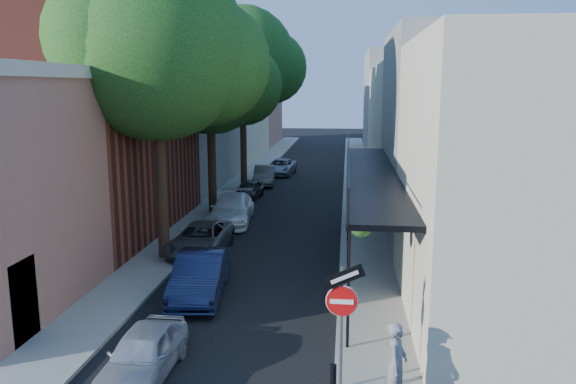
% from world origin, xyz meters
% --- Properties ---
extents(road_surface, '(6.00, 64.00, 0.01)m').
position_xyz_m(road_surface, '(0.00, 30.00, 0.01)').
color(road_surface, black).
rests_on(road_surface, ground).
extents(sidewalk_left, '(2.00, 64.00, 0.12)m').
position_xyz_m(sidewalk_left, '(-4.00, 30.00, 0.06)').
color(sidewalk_left, gray).
rests_on(sidewalk_left, ground).
extents(sidewalk_right, '(2.00, 64.00, 0.12)m').
position_xyz_m(sidewalk_right, '(4.00, 30.00, 0.06)').
color(sidewalk_right, gray).
rests_on(sidewalk_right, ground).
extents(buildings_left, '(10.10, 59.10, 12.00)m').
position_xyz_m(buildings_left, '(-9.30, 28.76, 4.94)').
color(buildings_left, '#B5765C').
rests_on(buildings_left, ground).
extents(buildings_right, '(9.80, 55.00, 10.00)m').
position_xyz_m(buildings_right, '(8.99, 29.49, 4.42)').
color(buildings_right, beige).
rests_on(buildings_right, ground).
extents(sign_post, '(0.89, 0.17, 2.99)m').
position_xyz_m(sign_post, '(3.16, 0.97, 2.04)').
color(sign_post, '#595B60').
rests_on(sign_post, ground).
extents(bollard, '(0.14, 0.14, 0.80)m').
position_xyz_m(bollard, '(3.00, 0.50, 0.52)').
color(bollard, black).
rests_on(bollard, sidewalk_right).
extents(oak_near, '(7.48, 6.80, 11.42)m').
position_xyz_m(oak_near, '(-3.37, 10.26, 7.88)').
color(oak_near, '#2F2012').
rests_on(oak_near, ground).
extents(oak_mid, '(6.60, 6.00, 10.20)m').
position_xyz_m(oak_mid, '(-3.42, 18.23, 7.06)').
color(oak_mid, '#2F2012').
rests_on(oak_mid, ground).
extents(oak_far, '(7.70, 7.00, 11.90)m').
position_xyz_m(oak_far, '(-3.35, 27.27, 8.26)').
color(oak_far, '#2F2012').
rests_on(oak_far, ground).
extents(parked_car_a, '(1.42, 3.42, 1.16)m').
position_xyz_m(parked_car_a, '(-1.40, 1.23, 0.58)').
color(parked_car_a, '#989DA8').
rests_on(parked_car_a, ground).
extents(parked_car_b, '(1.91, 4.40, 1.41)m').
position_xyz_m(parked_car_b, '(-1.40, 6.35, 0.70)').
color(parked_car_b, '#131A3C').
rests_on(parked_car_b, ground).
extents(parked_car_c, '(2.11, 4.36, 1.20)m').
position_xyz_m(parked_car_c, '(-2.60, 10.93, 0.60)').
color(parked_car_c, '#525559').
rests_on(parked_car_c, ground).
extents(parked_car_d, '(2.28, 4.91, 1.39)m').
position_xyz_m(parked_car_d, '(-2.40, 16.12, 0.69)').
color(parked_car_d, white).
rests_on(parked_car_d, ground).
extents(parked_car_e, '(1.56, 3.38, 1.12)m').
position_xyz_m(parked_car_e, '(-2.60, 22.11, 0.56)').
color(parked_car_e, black).
rests_on(parked_car_e, ground).
extents(parked_car_f, '(1.72, 4.02, 1.29)m').
position_xyz_m(parked_car_f, '(-2.41, 27.19, 0.64)').
color(parked_car_f, '#655E55').
rests_on(parked_car_f, ground).
extents(parked_car_g, '(2.32, 4.42, 1.19)m').
position_xyz_m(parked_car_g, '(-1.83, 31.69, 0.59)').
color(parked_car_g, gray).
rests_on(parked_car_g, ground).
extents(pedestrian, '(0.59, 0.75, 1.79)m').
position_xyz_m(pedestrian, '(4.30, 0.50, 1.02)').
color(pedestrian, slate).
rests_on(pedestrian, sidewalk_right).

